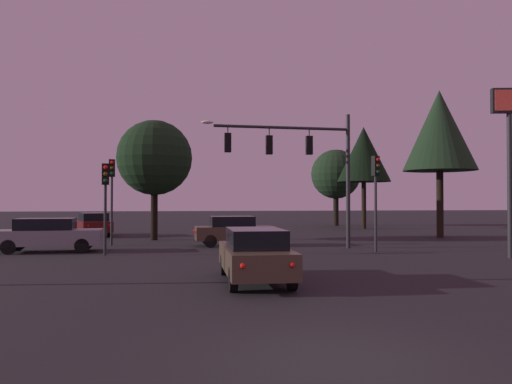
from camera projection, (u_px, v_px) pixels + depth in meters
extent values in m
plane|color=black|center=(217.00, 238.00, 31.37)|extent=(168.00, 168.00, 0.00)
cylinder|color=#232326|center=(348.00, 181.00, 24.48)|extent=(0.20, 0.20, 6.55)
cylinder|color=#232326|center=(283.00, 128.00, 23.87)|extent=(6.62, 0.47, 0.14)
ellipsoid|color=#F4EACC|center=(207.00, 122.00, 23.16)|extent=(0.56, 0.28, 0.16)
cylinder|color=#232326|center=(309.00, 132.00, 24.13)|extent=(0.05, 0.05, 0.37)
cube|color=black|center=(309.00, 145.00, 24.12)|extent=(0.31, 0.25, 0.90)
sphere|color=red|center=(308.00, 140.00, 24.26)|extent=(0.18, 0.18, 0.18)
sphere|color=#56380C|center=(308.00, 146.00, 24.26)|extent=(0.18, 0.18, 0.18)
sphere|color=#0C4219|center=(308.00, 151.00, 24.25)|extent=(0.18, 0.18, 0.18)
cylinder|color=#232326|center=(269.00, 131.00, 23.74)|extent=(0.05, 0.05, 0.40)
cube|color=black|center=(269.00, 145.00, 23.73)|extent=(0.31, 0.25, 0.90)
sphere|color=red|center=(269.00, 139.00, 23.87)|extent=(0.18, 0.18, 0.18)
sphere|color=#56380C|center=(269.00, 145.00, 23.86)|extent=(0.18, 0.18, 0.18)
sphere|color=#0C4219|center=(269.00, 151.00, 23.86)|extent=(0.18, 0.18, 0.18)
cylinder|color=#232326|center=(228.00, 130.00, 23.35)|extent=(0.05, 0.05, 0.33)
cube|color=black|center=(228.00, 143.00, 23.34)|extent=(0.31, 0.25, 0.90)
sphere|color=red|center=(227.00, 137.00, 23.48)|extent=(0.18, 0.18, 0.18)
sphere|color=#56380C|center=(227.00, 143.00, 23.47)|extent=(0.18, 0.18, 0.18)
sphere|color=#0C4219|center=(227.00, 149.00, 23.47)|extent=(0.18, 0.18, 0.18)
cylinder|color=#232326|center=(376.00, 214.00, 22.66)|extent=(0.12, 0.12, 3.45)
cube|color=black|center=(375.00, 166.00, 22.70)|extent=(0.37, 0.34, 0.90)
sphere|color=red|center=(378.00, 160.00, 22.58)|extent=(0.18, 0.18, 0.18)
sphere|color=#56380C|center=(378.00, 166.00, 22.58)|extent=(0.18, 0.18, 0.18)
sphere|color=#0C4219|center=(378.00, 172.00, 22.57)|extent=(0.18, 0.18, 0.18)
cylinder|color=#232326|center=(112.00, 211.00, 25.71)|extent=(0.12, 0.12, 3.55)
cube|color=black|center=(112.00, 168.00, 25.75)|extent=(0.34, 0.30, 0.90)
sphere|color=red|center=(112.00, 162.00, 25.62)|extent=(0.18, 0.18, 0.18)
sphere|color=#56380C|center=(112.00, 168.00, 25.61)|extent=(0.18, 0.18, 0.18)
sphere|color=#0C4219|center=(112.00, 173.00, 25.61)|extent=(0.18, 0.18, 0.18)
cylinder|color=#232326|center=(105.00, 220.00, 21.14)|extent=(0.12, 0.12, 2.99)
cube|color=black|center=(105.00, 174.00, 21.17)|extent=(0.34, 0.29, 0.90)
sphere|color=red|center=(106.00, 167.00, 21.05)|extent=(0.18, 0.18, 0.18)
sphere|color=#56380C|center=(106.00, 174.00, 21.04)|extent=(0.18, 0.18, 0.18)
sphere|color=#0C4219|center=(106.00, 181.00, 21.04)|extent=(0.18, 0.18, 0.18)
cube|color=#473828|center=(255.00, 259.00, 14.16)|extent=(1.75, 4.49, 0.68)
cube|color=black|center=(255.00, 238.00, 14.02)|extent=(1.49, 2.43, 0.52)
cylinder|color=black|center=(224.00, 265.00, 15.51)|extent=(0.20, 0.64, 0.64)
cylinder|color=black|center=(272.00, 264.00, 15.72)|extent=(0.20, 0.64, 0.64)
cylinder|color=black|center=(233.00, 279.00, 12.59)|extent=(0.20, 0.64, 0.64)
cylinder|color=black|center=(292.00, 278.00, 12.80)|extent=(0.20, 0.64, 0.64)
sphere|color=red|center=(243.00, 266.00, 11.85)|extent=(0.14, 0.14, 0.14)
sphere|color=red|center=(292.00, 265.00, 12.02)|extent=(0.14, 0.14, 0.14)
cube|color=#473828|center=(235.00, 233.00, 25.60)|extent=(4.10, 1.94, 0.68)
cube|color=black|center=(232.00, 221.00, 25.58)|extent=(2.23, 1.63, 0.52)
cylinder|color=black|center=(258.00, 238.00, 26.62)|extent=(0.65, 0.22, 0.64)
cylinder|color=black|center=(264.00, 240.00, 25.04)|extent=(0.65, 0.22, 0.64)
cylinder|color=black|center=(208.00, 239.00, 26.14)|extent=(0.65, 0.22, 0.64)
cylinder|color=black|center=(210.00, 241.00, 24.56)|extent=(0.65, 0.22, 0.64)
sphere|color=red|center=(195.00, 231.00, 25.85)|extent=(0.14, 0.14, 0.14)
sphere|color=red|center=(196.00, 232.00, 24.61)|extent=(0.14, 0.14, 0.14)
cube|color=gray|center=(49.00, 237.00, 22.54)|extent=(4.66, 2.11, 0.68)
cube|color=black|center=(46.00, 224.00, 22.52)|extent=(2.55, 1.72, 0.52)
cylinder|color=black|center=(86.00, 243.00, 23.64)|extent=(0.65, 0.24, 0.64)
cylinder|color=black|center=(82.00, 246.00, 22.06)|extent=(0.65, 0.24, 0.64)
cylinder|color=black|center=(18.00, 244.00, 23.01)|extent=(0.65, 0.24, 0.64)
cylinder|color=black|center=(8.00, 247.00, 21.42)|extent=(0.65, 0.24, 0.64)
cube|color=#4C0F0F|center=(93.00, 226.00, 32.89)|extent=(3.10, 4.63, 0.68)
cube|color=black|center=(93.00, 217.00, 32.77)|extent=(2.22, 2.69, 0.52)
cylinder|color=black|center=(77.00, 230.00, 33.77)|extent=(0.39, 0.67, 0.64)
cylinder|color=black|center=(102.00, 230.00, 34.51)|extent=(0.39, 0.67, 0.64)
cylinder|color=black|center=(83.00, 233.00, 31.26)|extent=(0.39, 0.67, 0.64)
cylinder|color=black|center=(110.00, 232.00, 32.01)|extent=(0.39, 0.67, 0.64)
sphere|color=red|center=(88.00, 226.00, 30.70)|extent=(0.14, 0.14, 0.14)
sphere|color=red|center=(109.00, 226.00, 31.28)|extent=(0.14, 0.14, 0.14)
cylinder|color=#232326|center=(510.00, 185.00, 20.08)|extent=(0.20, 0.20, 5.85)
cube|color=black|center=(509.00, 101.00, 20.14)|extent=(1.42, 0.51, 1.00)
cube|color=#EF4C38|center=(511.00, 100.00, 20.01)|extent=(1.21, 0.25, 0.84)
cylinder|color=black|center=(336.00, 208.00, 46.58)|extent=(0.50, 0.50, 3.20)
sphere|color=black|center=(336.00, 174.00, 46.64)|extent=(4.60, 4.60, 4.60)
cylinder|color=black|center=(440.00, 204.00, 31.28)|extent=(0.43, 0.43, 4.20)
cone|color=black|center=(439.00, 130.00, 31.37)|extent=(4.52, 4.52, 5.08)
cylinder|color=black|center=(364.00, 205.00, 41.40)|extent=(0.38, 0.38, 3.90)
cone|color=black|center=(364.00, 154.00, 41.48)|extent=(4.43, 4.43, 4.57)
cylinder|color=black|center=(154.00, 212.00, 29.44)|extent=(0.40, 0.40, 3.31)
sphere|color=black|center=(154.00, 158.00, 29.50)|extent=(4.43, 4.43, 4.43)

